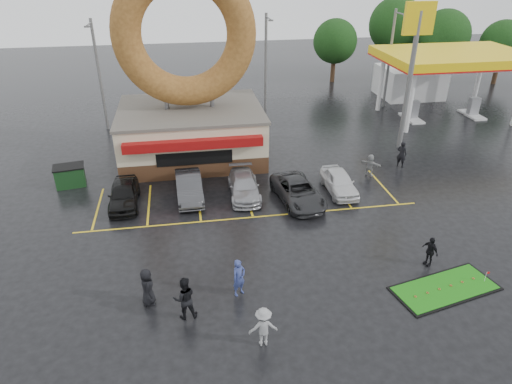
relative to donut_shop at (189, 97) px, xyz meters
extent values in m
plane|color=black|center=(3.00, -12.97, -4.46)|extent=(120.00, 120.00, 0.00)
cube|color=#472B19|center=(0.00, 0.03, -3.86)|extent=(10.00, 8.00, 1.20)
cube|color=beige|center=(0.00, 0.03, -2.11)|extent=(10.00, 8.00, 2.30)
cube|color=#59544C|center=(0.00, 0.03, -0.86)|extent=(10.20, 8.20, 0.20)
cube|color=maroon|center=(0.00, -4.27, -1.86)|extent=(9.00, 0.60, 0.60)
cylinder|color=slate|center=(-1.60, 0.03, -0.16)|extent=(0.30, 0.30, 1.20)
cylinder|color=slate|center=(1.60, 0.03, -0.16)|extent=(0.30, 0.30, 1.20)
torus|color=brown|center=(0.00, 0.03, 4.24)|extent=(9.60, 2.00, 9.60)
cylinder|color=silver|center=(18.00, 2.03, -1.96)|extent=(0.40, 0.40, 5.00)
cylinder|color=silver|center=(18.00, 8.03, -1.96)|extent=(0.40, 0.40, 5.00)
cylinder|color=silver|center=(28.00, 8.03, -1.96)|extent=(0.40, 0.40, 5.00)
cube|color=silver|center=(23.00, 5.03, 0.79)|extent=(12.00, 8.00, 0.50)
cube|color=yellow|center=(23.00, 5.03, 1.09)|extent=(12.30, 8.30, 0.70)
cube|color=#99999E|center=(20.00, 5.03, -3.56)|extent=(0.90, 0.60, 1.60)
cube|color=#99999E|center=(26.00, 5.03, -3.56)|extent=(0.90, 0.60, 1.60)
cube|color=silver|center=(23.00, 12.03, -2.96)|extent=(6.00, 5.00, 3.00)
cylinder|color=slate|center=(16.00, -0.97, 0.54)|extent=(0.36, 0.36, 10.00)
cube|color=yellow|center=(16.00, -0.97, 5.04)|extent=(2.20, 0.30, 2.20)
cylinder|color=slate|center=(-7.00, 7.03, 0.04)|extent=(0.24, 0.24, 9.00)
cylinder|color=slate|center=(-7.00, 6.03, 4.24)|extent=(0.12, 2.00, 0.12)
cube|color=slate|center=(-7.00, 5.03, 4.19)|extent=(0.40, 0.18, 0.12)
cylinder|color=slate|center=(7.00, 8.03, 0.04)|extent=(0.24, 0.24, 9.00)
cylinder|color=slate|center=(7.00, 7.03, 4.24)|extent=(0.12, 2.00, 0.12)
cube|color=slate|center=(7.00, 6.03, 4.19)|extent=(0.40, 0.18, 0.12)
cylinder|color=slate|center=(19.00, 9.03, 0.04)|extent=(0.24, 0.24, 9.00)
cylinder|color=slate|center=(19.00, 8.03, 4.24)|extent=(0.12, 2.00, 0.12)
cube|color=slate|center=(19.00, 7.03, 4.19)|extent=(0.40, 0.18, 0.12)
cylinder|color=#332114|center=(29.00, 17.03, -3.02)|extent=(0.50, 0.50, 2.88)
sphere|color=black|center=(29.00, 17.03, 0.74)|extent=(5.60, 5.60, 5.60)
cylinder|color=#332114|center=(35.00, 15.03, -3.20)|extent=(0.50, 0.50, 2.52)
sphere|color=black|center=(35.00, 15.03, 0.09)|extent=(4.90, 4.90, 4.90)
cylinder|color=#332114|center=(25.00, 21.03, -2.84)|extent=(0.50, 0.50, 3.24)
sphere|color=black|center=(25.00, 21.03, 1.39)|extent=(6.30, 6.30, 6.30)
cylinder|color=#332114|center=(17.00, 19.03, -3.20)|extent=(0.50, 0.50, 2.52)
sphere|color=black|center=(17.00, 19.03, 0.09)|extent=(4.90, 4.90, 4.90)
imported|color=black|center=(-4.41, -6.82, -3.74)|extent=(1.76, 4.25, 1.44)
imported|color=#323235|center=(-0.51, -6.56, -3.74)|extent=(1.68, 4.46, 1.45)
imported|color=#949398|center=(2.87, -6.83, -3.82)|extent=(1.96, 4.51, 1.29)
imported|color=#2B2B2E|center=(5.99, -8.18, -3.78)|extent=(2.86, 5.16, 1.37)
imported|color=silver|center=(8.90, -7.32, -3.78)|extent=(1.63, 4.01, 1.36)
imported|color=navy|center=(1.33, -16.00, -3.56)|extent=(0.79, 0.71, 1.81)
imported|color=black|center=(-1.07, -17.05, -3.47)|extent=(1.03, 0.84, 1.98)
imported|color=gray|center=(1.86, -19.07, -3.59)|extent=(1.13, 0.65, 1.74)
imported|color=black|center=(-2.63, -15.96, -3.57)|extent=(0.68, 0.94, 1.80)
imported|color=black|center=(10.76, -15.37, -3.69)|extent=(0.67, 0.99, 1.55)
imported|color=gray|center=(11.72, -5.43, -3.70)|extent=(1.35, 1.30, 1.53)
imported|color=black|center=(14.44, -4.44, -3.51)|extent=(0.82, 0.81, 1.91)
cube|color=#173C1A|center=(-8.09, -3.60, -3.81)|extent=(1.97, 1.48, 1.30)
cube|color=black|center=(10.64, -17.24, -4.44)|extent=(5.24, 3.13, 0.06)
cube|color=#1C7513|center=(10.64, -17.24, -4.40)|extent=(4.98, 2.86, 0.03)
cylinder|color=silver|center=(12.67, -17.13, -4.13)|extent=(0.02, 0.02, 0.56)
cube|color=red|center=(12.74, -17.13, -3.91)|extent=(0.14, 0.01, 0.10)
camera|label=1|loc=(-0.57, -31.85, 9.25)|focal=32.00mm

